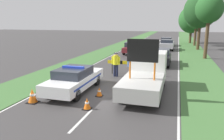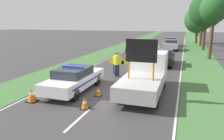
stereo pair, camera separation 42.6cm
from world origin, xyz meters
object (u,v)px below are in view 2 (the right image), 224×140
object	(u,v)px
work_truck	(146,74)
queued_car_sedan_black	(163,56)
road_barrier	(132,64)
traffic_cone_behind_barrier	(135,70)
police_car	(74,79)
roadside_tree_mid_left	(214,9)
queued_car_sedan_silver	(172,45)
pedestrian_civilian	(132,65)
traffic_cone_near_police	(140,69)
traffic_cone_lane_edge	(85,103)
traffic_cone_near_truck	(98,92)
traffic_cone_centre_front	(32,95)
roadside_tree_near_right	(202,19)
queued_car_suv_grey	(171,42)
queued_car_wagon_maroon	(136,48)
police_officer	(117,62)
roadside_tree_mid_right	(206,10)
roadside_tree_near_left	(198,20)

from	to	relation	value
work_truck	queued_car_sedan_black	world-z (taller)	work_truck
road_barrier	traffic_cone_behind_barrier	bearing A→B (deg)	77.59
police_car	roadside_tree_mid_left	size ratio (longest dim) A/B	0.72
queued_car_sedan_black	queued_car_sedan_silver	size ratio (longest dim) A/B	1.15
work_truck	pedestrian_civilian	bearing A→B (deg)	-62.83
queued_car_sedan_silver	roadside_tree_mid_left	distance (m)	9.15
pedestrian_civilian	traffic_cone_near_police	world-z (taller)	pedestrian_civilian
pedestrian_civilian	queued_car_sedan_black	distance (m)	6.00
pedestrian_civilian	roadside_tree_mid_left	size ratio (longest dim) A/B	0.24
traffic_cone_near_police	traffic_cone_lane_edge	world-z (taller)	traffic_cone_lane_edge
pedestrian_civilian	traffic_cone_behind_barrier	bearing A→B (deg)	112.07
queued_car_sedan_black	traffic_cone_near_police	bearing A→B (deg)	68.69
traffic_cone_behind_barrier	police_car	bearing A→B (deg)	-114.62
work_truck	traffic_cone_near_truck	bearing A→B (deg)	34.88
traffic_cone_centre_front	roadside_tree_mid_left	distance (m)	19.94
traffic_cone_near_truck	roadside_tree_near_right	world-z (taller)	roadside_tree_near_right
queued_car_suv_grey	roadside_tree_mid_left	distance (m)	13.71
traffic_cone_lane_edge	queued_car_wagon_maroon	distance (m)	18.21
road_barrier	traffic_cone_near_truck	distance (m)	5.32
road_barrier	queued_car_wagon_maroon	xyz separation A→B (m)	(-2.09, 11.01, -0.13)
traffic_cone_centre_front	traffic_cone_lane_edge	distance (m)	2.96
traffic_cone_centre_front	traffic_cone_behind_barrier	bearing A→B (deg)	64.31
traffic_cone_behind_barrier	traffic_cone_lane_edge	distance (m)	7.65
traffic_cone_near_police	traffic_cone_behind_barrier	size ratio (longest dim) A/B	0.90
pedestrian_civilian	queued_car_sedan_silver	distance (m)	17.25
pedestrian_civilian	roadside_tree_near_right	distance (m)	24.87
traffic_cone_centre_front	queued_car_sedan_silver	distance (m)	23.98
police_officer	traffic_cone_centre_front	size ratio (longest dim) A/B	2.48
traffic_cone_centre_front	roadside_tree_mid_left	bearing A→B (deg)	59.60
police_officer	queued_car_sedan_black	distance (m)	6.27
traffic_cone_near_truck	work_truck	bearing A→B (deg)	35.75
police_officer	roadside_tree_mid_right	world-z (taller)	roadside_tree_mid_right
queued_car_sedan_black	queued_car_sedan_silver	bearing A→B (deg)	-90.43
police_car	roadside_tree_mid_left	world-z (taller)	roadside_tree_mid_left
traffic_cone_centre_front	traffic_cone_lane_edge	world-z (taller)	traffic_cone_centre_front
police_car	road_barrier	distance (m)	5.34
traffic_cone_near_truck	roadside_tree_mid_right	size ratio (longest dim) A/B	0.06
police_officer	traffic_cone_lane_edge	size ratio (longest dim) A/B	3.28
queued_car_wagon_maroon	pedestrian_civilian	bearing A→B (deg)	101.12
pedestrian_civilian	roadside_tree_mid_right	xyz separation A→B (m)	(5.91, 18.51, 4.49)
police_car	traffic_cone_centre_front	world-z (taller)	police_car
police_car	queued_car_suv_grey	size ratio (longest dim) A/B	1.07
traffic_cone_lane_edge	roadside_tree_mid_right	bearing A→B (deg)	74.83
road_barrier	pedestrian_civilian	distance (m)	0.97
traffic_cone_near_police	roadside_tree_mid_left	bearing A→B (deg)	54.64
police_officer	queued_car_sedan_silver	distance (m)	17.25
traffic_cone_lane_edge	traffic_cone_near_truck	bearing A→B (deg)	92.21
roadside_tree_near_left	queued_car_sedan_black	bearing A→B (deg)	-99.38
road_barrier	roadside_tree_near_left	xyz separation A→B (m)	(5.58, 27.59, 3.42)
traffic_cone_behind_barrier	queued_car_suv_grey	xyz separation A→B (m)	(1.37, 21.12, 0.46)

